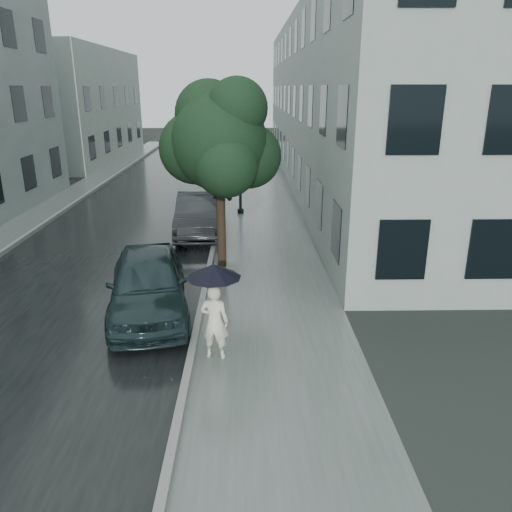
{
  "coord_description": "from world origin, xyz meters",
  "views": [
    {
      "loc": [
        -0.41,
        -9.79,
        5.3
      ],
      "look_at": [
        -0.2,
        1.97,
        1.3
      ],
      "focal_mm": 35.0,
      "sensor_mm": 36.0,
      "label": 1
    }
  ],
  "objects_px": {
    "street_tree": "(219,141)",
    "lamp_post": "(236,146)",
    "car_near": "(148,283)",
    "pedestrian": "(215,322)",
    "car_far": "(200,213)"
  },
  "relations": [
    {
      "from": "street_tree",
      "to": "car_near",
      "type": "bearing_deg",
      "value": -115.07
    },
    {
      "from": "street_tree",
      "to": "lamp_post",
      "type": "xyz_separation_m",
      "value": [
        0.35,
        6.75,
        -0.89
      ]
    },
    {
      "from": "street_tree",
      "to": "car_near",
      "type": "distance_m",
      "value": 4.9
    },
    {
      "from": "pedestrian",
      "to": "street_tree",
      "type": "xyz_separation_m",
      "value": [
        -0.12,
        5.64,
        3.01
      ]
    },
    {
      "from": "street_tree",
      "to": "lamp_post",
      "type": "bearing_deg",
      "value": 87.04
    },
    {
      "from": "lamp_post",
      "to": "car_far",
      "type": "xyz_separation_m",
      "value": [
        -1.35,
        -3.18,
        -2.16
      ]
    },
    {
      "from": "pedestrian",
      "to": "lamp_post",
      "type": "xyz_separation_m",
      "value": [
        0.23,
        12.4,
        2.13
      ]
    },
    {
      "from": "pedestrian",
      "to": "street_tree",
      "type": "bearing_deg",
      "value": -79.5
    },
    {
      "from": "pedestrian",
      "to": "street_tree",
      "type": "relative_size",
      "value": 0.28
    },
    {
      "from": "car_near",
      "to": "pedestrian",
      "type": "bearing_deg",
      "value": -61.0
    },
    {
      "from": "car_near",
      "to": "car_far",
      "type": "relative_size",
      "value": 0.98
    },
    {
      "from": "pedestrian",
      "to": "car_near",
      "type": "distance_m",
      "value": 2.78
    },
    {
      "from": "lamp_post",
      "to": "street_tree",
      "type": "bearing_deg",
      "value": -86.1
    },
    {
      "from": "car_near",
      "to": "car_far",
      "type": "bearing_deg",
      "value": 74.94
    },
    {
      "from": "street_tree",
      "to": "lamp_post",
      "type": "distance_m",
      "value": 6.82
    }
  ]
}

